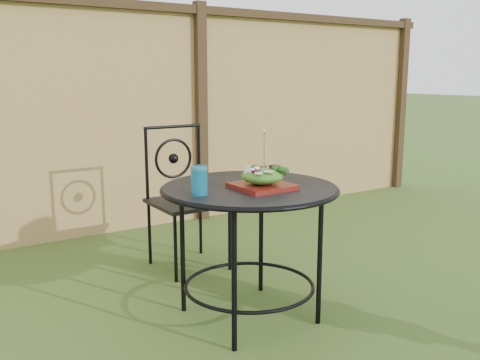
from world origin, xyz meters
The scene contains 7 objects.
fence centered at (0.00, 2.19, 0.95)m, with size 8.00×0.12×1.90m.
patio_table centered at (0.52, 0.24, 0.59)m, with size 0.92×0.92×0.72m.
patio_chair centered at (0.61, 1.16, 0.50)m, with size 0.46×0.46×0.95m.
salad_plate centered at (0.54, 0.15, 0.74)m, with size 0.27×0.27×0.02m, color #421209.
salad centered at (0.54, 0.15, 0.79)m, with size 0.21×0.21×0.08m, color #235614.
fork centered at (0.55, 0.15, 0.92)m, with size 0.01×0.01×0.18m, color silver.
drinking_glass centered at (0.21, 0.20, 0.79)m, with size 0.08×0.08×0.14m, color #0C658B.
Camera 1 is at (-0.99, -2.00, 1.29)m, focal length 40.00 mm.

